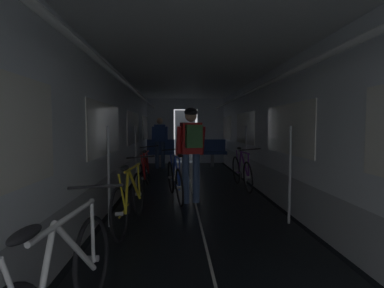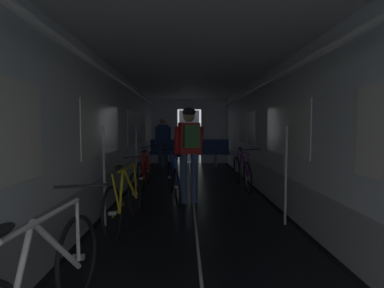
{
  "view_description": "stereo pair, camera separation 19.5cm",
  "coord_description": "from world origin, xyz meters",
  "px_view_note": "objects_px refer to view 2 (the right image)",
  "views": [
    {
      "loc": [
        -0.33,
        -1.85,
        1.39
      ],
      "look_at": [
        0.0,
        4.44,
        1.01
      ],
      "focal_mm": 26.78,
      "sensor_mm": 36.0,
      "label": 1
    },
    {
      "loc": [
        -0.14,
        -1.86,
        1.39
      ],
      "look_at": [
        0.0,
        4.44,
        1.01
      ],
      "focal_mm": 26.78,
      "sensor_mm": 36.0,
      "label": 2
    }
  ],
  "objects_px": {
    "bench_seat_far_right": "(215,150)",
    "person_cyclist_aisle": "(189,144)",
    "bench_seat_far_left": "(164,150)",
    "person_standing_near_bench": "(163,139)",
    "bicycle_red": "(145,172)",
    "bicycle_white": "(40,287)",
    "bicycle_purple": "(242,172)",
    "bicycle_blue_in_aisle": "(173,179)",
    "bicycle_yellow": "(125,199)"
  },
  "relations": [
    {
      "from": "bench_seat_far_right",
      "to": "person_cyclist_aisle",
      "type": "height_order",
      "value": "person_cyclist_aisle"
    },
    {
      "from": "bench_seat_far_left",
      "to": "person_standing_near_bench",
      "type": "relative_size",
      "value": 0.58
    },
    {
      "from": "bicycle_red",
      "to": "bicycle_white",
      "type": "relative_size",
      "value": 1.0
    },
    {
      "from": "bicycle_purple",
      "to": "bicycle_blue_in_aisle",
      "type": "bearing_deg",
      "value": -148.24
    },
    {
      "from": "bicycle_purple",
      "to": "bicycle_blue_in_aisle",
      "type": "relative_size",
      "value": 1.01
    },
    {
      "from": "bench_seat_far_right",
      "to": "bicycle_red",
      "type": "distance_m",
      "value": 4.11
    },
    {
      "from": "bicycle_red",
      "to": "bench_seat_far_left",
      "type": "bearing_deg",
      "value": 87.6
    },
    {
      "from": "bench_seat_far_left",
      "to": "bicycle_yellow",
      "type": "bearing_deg",
      "value": -90.77
    },
    {
      "from": "bicycle_yellow",
      "to": "person_cyclist_aisle",
      "type": "distance_m",
      "value": 1.65
    },
    {
      "from": "bicycle_white",
      "to": "person_cyclist_aisle",
      "type": "distance_m",
      "value": 3.59
    },
    {
      "from": "bicycle_yellow",
      "to": "person_standing_near_bench",
      "type": "distance_m",
      "value": 5.65
    },
    {
      "from": "bicycle_yellow",
      "to": "bicycle_white",
      "type": "distance_m",
      "value": 2.19
    },
    {
      "from": "bicycle_purple",
      "to": "person_cyclist_aisle",
      "type": "relative_size",
      "value": 0.98
    },
    {
      "from": "bicycle_yellow",
      "to": "bicycle_blue_in_aisle",
      "type": "height_order",
      "value": "bicycle_yellow"
    },
    {
      "from": "bench_seat_far_left",
      "to": "bicycle_white",
      "type": "distance_m",
      "value": 8.19
    },
    {
      "from": "bicycle_red",
      "to": "bicycle_blue_in_aisle",
      "type": "distance_m",
      "value": 1.14
    },
    {
      "from": "bicycle_yellow",
      "to": "bicycle_white",
      "type": "bearing_deg",
      "value": -91.7
    },
    {
      "from": "bench_seat_far_left",
      "to": "bicycle_white",
      "type": "xyz_separation_m",
      "value": [
        -0.15,
        -8.18,
        -0.18
      ]
    },
    {
      "from": "bench_seat_far_right",
      "to": "bench_seat_far_left",
      "type": "bearing_deg",
      "value": 180.0
    },
    {
      "from": "bench_seat_far_right",
      "to": "person_standing_near_bench",
      "type": "distance_m",
      "value": 1.88
    },
    {
      "from": "bench_seat_far_left",
      "to": "bicycle_red",
      "type": "relative_size",
      "value": 0.58
    },
    {
      "from": "bicycle_purple",
      "to": "person_standing_near_bench",
      "type": "bearing_deg",
      "value": 122.16
    },
    {
      "from": "bench_seat_far_left",
      "to": "bench_seat_far_right",
      "type": "xyz_separation_m",
      "value": [
        1.8,
        0.0,
        0.0
      ]
    },
    {
      "from": "bicycle_red",
      "to": "person_standing_near_bench",
      "type": "distance_m",
      "value": 3.29
    },
    {
      "from": "bicycle_yellow",
      "to": "person_cyclist_aisle",
      "type": "xyz_separation_m",
      "value": [
        0.91,
        1.2,
        0.69
      ]
    },
    {
      "from": "bicycle_red",
      "to": "bicycle_blue_in_aisle",
      "type": "relative_size",
      "value": 1.01
    },
    {
      "from": "person_standing_near_bench",
      "to": "bicycle_purple",
      "type": "bearing_deg",
      "value": -57.84
    },
    {
      "from": "bench_seat_far_left",
      "to": "person_standing_near_bench",
      "type": "height_order",
      "value": "person_standing_near_bench"
    },
    {
      "from": "bicycle_white",
      "to": "bicycle_yellow",
      "type": "bearing_deg",
      "value": 88.3
    },
    {
      "from": "bench_seat_far_left",
      "to": "bench_seat_far_right",
      "type": "distance_m",
      "value": 1.8
    },
    {
      "from": "bicycle_red",
      "to": "person_cyclist_aisle",
      "type": "relative_size",
      "value": 0.98
    },
    {
      "from": "person_standing_near_bench",
      "to": "bicycle_yellow",
      "type": "bearing_deg",
      "value": -90.85
    },
    {
      "from": "bench_seat_far_right",
      "to": "person_standing_near_bench",
      "type": "relative_size",
      "value": 0.58
    },
    {
      "from": "bicycle_purple",
      "to": "bicycle_blue_in_aisle",
      "type": "xyz_separation_m",
      "value": [
        -1.5,
        -0.93,
        0.0
      ]
    },
    {
      "from": "bicycle_white",
      "to": "bench_seat_far_left",
      "type": "bearing_deg",
      "value": 88.98
    },
    {
      "from": "bicycle_purple",
      "to": "person_cyclist_aisle",
      "type": "distance_m",
      "value": 1.83
    },
    {
      "from": "bicycle_white",
      "to": "bicycle_purple",
      "type": "bearing_deg",
      "value": 64.66
    },
    {
      "from": "person_cyclist_aisle",
      "to": "bicycle_white",
      "type": "bearing_deg",
      "value": -106.03
    },
    {
      "from": "bench_seat_far_right",
      "to": "bicycle_white",
      "type": "distance_m",
      "value": 8.41
    },
    {
      "from": "bicycle_white",
      "to": "person_cyclist_aisle",
      "type": "xyz_separation_m",
      "value": [
        0.97,
        3.39,
        0.69
      ]
    },
    {
      "from": "bench_seat_far_left",
      "to": "bicycle_yellow",
      "type": "height_order",
      "value": "bench_seat_far_left"
    },
    {
      "from": "person_cyclist_aisle",
      "to": "person_standing_near_bench",
      "type": "xyz_separation_m",
      "value": [
        -0.83,
        4.42,
        -0.1
      ]
    },
    {
      "from": "bicycle_purple",
      "to": "bicycle_yellow",
      "type": "distance_m",
      "value": 3.19
    },
    {
      "from": "bench_seat_far_left",
      "to": "bicycle_blue_in_aisle",
      "type": "bearing_deg",
      "value": -83.32
    },
    {
      "from": "bicycle_white",
      "to": "person_standing_near_bench",
      "type": "height_order",
      "value": "person_standing_near_bench"
    },
    {
      "from": "bench_seat_far_right",
      "to": "bicycle_red",
      "type": "xyz_separation_m",
      "value": [
        -1.95,
        -3.61,
        -0.19
      ]
    },
    {
      "from": "bicycle_red",
      "to": "person_standing_near_bench",
      "type": "relative_size",
      "value": 1.0
    },
    {
      "from": "bicycle_purple",
      "to": "person_standing_near_bench",
      "type": "xyz_separation_m",
      "value": [
        -2.02,
        3.22,
        0.59
      ]
    },
    {
      "from": "bicycle_white",
      "to": "person_standing_near_bench",
      "type": "xyz_separation_m",
      "value": [
        0.15,
        7.81,
        0.59
      ]
    },
    {
      "from": "bicycle_yellow",
      "to": "person_standing_near_bench",
      "type": "xyz_separation_m",
      "value": [
        0.08,
        5.61,
        0.59
      ]
    }
  ]
}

